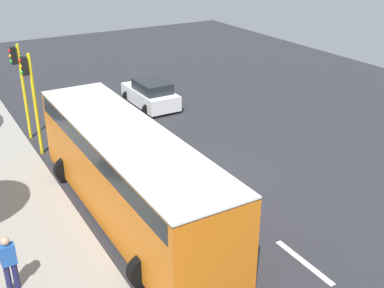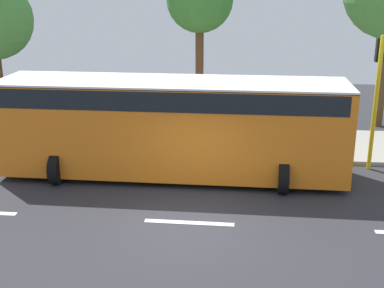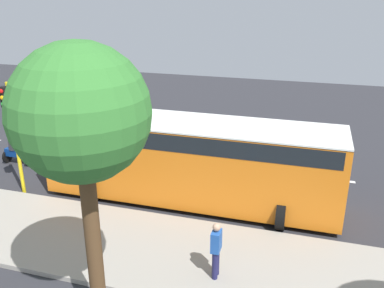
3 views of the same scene
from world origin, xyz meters
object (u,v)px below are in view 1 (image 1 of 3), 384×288
car_white (151,94)px  pedestrian_by_tree (9,262)px  traffic_light_midblock (20,79)px  motorcycle (78,115)px  traffic_light_corner (31,91)px  city_bus (127,168)px

car_white → pedestrian_by_tree: 15.33m
pedestrian_by_tree → traffic_light_midblock: (-2.91, -10.63, 1.87)m
motorcycle → traffic_light_corner: bearing=40.8°
car_white → traffic_light_midblock: bearing=8.6°
traffic_light_midblock → car_white: bearing=-171.4°
motorcycle → pedestrian_by_tree: bearing=63.3°
traffic_light_corner → city_bus: bearing=102.2°
pedestrian_by_tree → motorcycle: bearing=-116.7°
car_white → motorcycle: motorcycle is taller
city_bus → traffic_light_corner: bearing=-77.8°
car_white → motorcycle: 4.58m
city_bus → traffic_light_midblock: bearing=-80.6°
city_bus → traffic_light_midblock: traffic_light_midblock is taller
car_white → traffic_light_corner: size_ratio=0.88×
city_bus → motorcycle: size_ratio=7.19×
city_bus → motorcycle: city_bus is taller
pedestrian_by_tree → traffic_light_corner: bearing=-108.7°
motorcycle → traffic_light_midblock: (2.50, 0.14, 2.29)m
car_white → city_bus: (5.57, 9.66, 1.14)m
motorcycle → car_white: bearing=-168.4°
motorcycle → city_bus: bearing=82.9°
city_bus → motorcycle: 8.89m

